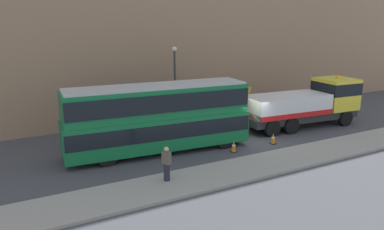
# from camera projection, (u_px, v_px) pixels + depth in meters

# --- Properties ---
(ground_plane) EXTENTS (120.00, 120.00, 0.00)m
(ground_plane) POSITION_uv_depth(u_px,v_px,m) (248.00, 139.00, 24.68)
(ground_plane) COLOR #424247
(near_kerb) EXTENTS (60.00, 2.80, 0.15)m
(near_kerb) POSITION_uv_depth(u_px,v_px,m) (292.00, 158.00, 21.07)
(near_kerb) COLOR gray
(near_kerb) RESTS_ON ground_plane
(building_facade) EXTENTS (60.00, 1.50, 16.00)m
(building_facade) POSITION_uv_depth(u_px,v_px,m) (192.00, 15.00, 29.45)
(building_facade) COLOR #9E7A5B
(building_facade) RESTS_ON ground_plane
(recovery_tow_truck) EXTENTS (10.22, 3.31, 3.67)m
(recovery_tow_truck) POSITION_uv_depth(u_px,v_px,m) (307.00, 103.00, 27.31)
(recovery_tow_truck) COLOR #2D2D2D
(recovery_tow_truck) RESTS_ON ground_plane
(double_decker_bus) EXTENTS (11.17, 3.38, 4.06)m
(double_decker_bus) POSITION_uv_depth(u_px,v_px,m) (158.00, 116.00, 21.80)
(double_decker_bus) COLOR #146B38
(double_decker_bus) RESTS_ON ground_plane
(pedestrian_onlooker) EXTENTS (0.42, 0.48, 1.71)m
(pedestrian_onlooker) POSITION_uv_depth(u_px,v_px,m) (167.00, 164.00, 17.73)
(pedestrian_onlooker) COLOR #232333
(pedestrian_onlooker) RESTS_ON near_kerb
(traffic_cone_near_bus) EXTENTS (0.36, 0.36, 0.72)m
(traffic_cone_near_bus) POSITION_uv_depth(u_px,v_px,m) (234.00, 146.00, 22.19)
(traffic_cone_near_bus) COLOR orange
(traffic_cone_near_bus) RESTS_ON ground_plane
(traffic_cone_midway) EXTENTS (0.36, 0.36, 0.72)m
(traffic_cone_midway) POSITION_uv_depth(u_px,v_px,m) (273.00, 139.00, 23.67)
(traffic_cone_midway) COLOR orange
(traffic_cone_midway) RESTS_ON ground_plane
(street_lamp) EXTENTS (0.36, 0.36, 5.83)m
(street_lamp) POSITION_uv_depth(u_px,v_px,m) (175.00, 79.00, 27.51)
(street_lamp) COLOR #38383D
(street_lamp) RESTS_ON ground_plane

